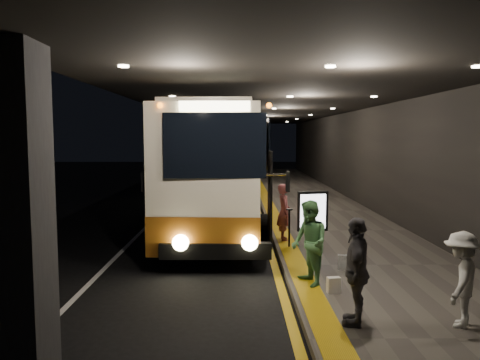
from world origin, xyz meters
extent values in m
plane|color=black|center=(0.00, 0.00, 0.00)|extent=(90.00, 90.00, 0.00)
cube|color=silver|center=(-1.80, 5.00, 0.01)|extent=(0.12, 50.00, 0.01)
cube|color=gold|center=(2.35, 5.00, 0.01)|extent=(0.18, 50.00, 0.01)
cube|color=#514C44|center=(4.75, 5.00, 0.07)|extent=(4.50, 50.00, 0.15)
cube|color=gold|center=(2.85, 5.00, 0.16)|extent=(0.50, 50.00, 0.01)
cube|color=black|center=(7.00, 5.00, 3.00)|extent=(0.10, 50.00, 6.00)
cube|color=black|center=(-1.50, -8.00, 2.20)|extent=(0.80, 0.80, 4.40)
cube|color=black|center=(-1.50, 4.00, 2.20)|extent=(0.80, 0.80, 4.40)
cube|color=black|center=(-1.50, 16.00, 2.20)|extent=(0.80, 0.80, 4.40)
cube|color=black|center=(2.50, 5.00, 4.60)|extent=(9.00, 50.00, 0.40)
cube|color=#F1E5C9|center=(0.92, 2.75, 2.21)|extent=(3.20, 12.71, 3.57)
cube|color=brown|center=(0.92, 2.75, 0.89)|extent=(3.22, 12.73, 0.95)
cube|color=black|center=(0.92, -3.58, 2.99)|extent=(2.31, 0.17, 1.47)
cube|color=black|center=(0.92, -3.50, 0.58)|extent=(2.58, 0.37, 0.37)
cylinder|color=black|center=(-0.27, -1.24, 0.53)|extent=(0.29, 1.05, 1.05)
cylinder|color=black|center=(2.11, -1.24, 0.53)|extent=(0.29, 1.05, 1.05)
cylinder|color=black|center=(-0.27, 6.95, 0.53)|extent=(0.29, 1.05, 1.05)
cylinder|color=black|center=(2.11, 6.95, 0.53)|extent=(0.29, 1.05, 1.05)
sphere|color=#FFEAA5|center=(0.13, -3.59, 0.79)|extent=(0.38, 0.38, 0.38)
sphere|color=#FFEAA5|center=(1.71, -3.59, 0.79)|extent=(0.38, 0.38, 0.38)
cube|color=#FFF2BF|center=(0.92, -3.59, 3.86)|extent=(1.58, 0.12, 0.23)
cube|color=#F1E5C9|center=(0.97, 17.02, 2.24)|extent=(2.73, 12.80, 3.62)
cube|color=brown|center=(0.97, 17.02, 0.91)|extent=(2.75, 12.82, 0.96)
cube|color=black|center=(0.97, 10.60, 3.04)|extent=(2.34, 0.07, 1.49)
cube|color=black|center=(0.97, 10.68, 0.59)|extent=(2.61, 0.26, 0.37)
cylinder|color=black|center=(-0.24, 12.97, 0.53)|extent=(0.30, 1.07, 1.07)
cylinder|color=black|center=(2.18, 12.97, 0.53)|extent=(0.30, 1.07, 1.07)
cylinder|color=black|center=(-0.24, 21.28, 0.53)|extent=(0.30, 1.07, 1.07)
cylinder|color=black|center=(2.18, 21.28, 0.53)|extent=(0.30, 1.07, 1.07)
imported|color=#A84E4E|center=(2.80, -0.49, 0.98)|extent=(0.43, 0.63, 1.67)
imported|color=#498047|center=(2.90, -4.66, 1.02)|extent=(0.72, 0.95, 1.75)
imported|color=beige|center=(5.01, -6.77, 0.92)|extent=(0.94, 1.08, 1.54)
imported|color=#57555A|center=(3.35, -6.68, 1.03)|extent=(0.80, 1.14, 1.76)
cube|color=black|center=(3.88, -3.60, 0.32)|extent=(0.31, 0.18, 0.35)
cube|color=silver|center=(3.30, -5.17, 0.31)|extent=(0.27, 0.18, 0.31)
cylinder|color=black|center=(3.34, -2.33, 0.47)|extent=(0.08, 0.08, 0.65)
cube|color=black|center=(3.34, -2.33, 1.31)|extent=(0.79, 0.23, 1.02)
cube|color=white|center=(3.34, -2.39, 1.31)|extent=(0.66, 0.13, 0.88)
cylinder|color=black|center=(2.86, -1.36, 0.67)|extent=(0.05, 0.05, 1.05)
camera|label=1|loc=(1.41, -14.04, 3.20)|focal=35.00mm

